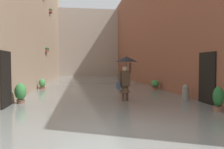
# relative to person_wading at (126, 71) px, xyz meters

# --- Properties ---
(ground_plane) EXTENTS (60.00, 60.00, 0.00)m
(ground_plane) POSITION_rel_person_wading_xyz_m (0.74, -7.53, -1.43)
(ground_plane) COLOR slate
(flood_water) EXTENTS (8.28, 29.98, 0.22)m
(flood_water) POSITION_rel_person_wading_xyz_m (0.74, -7.53, -1.32)
(flood_water) COLOR slate
(flood_water) RESTS_ON ground_plane
(building_facade_left) EXTENTS (2.04, 27.98, 9.19)m
(building_facade_left) POSITION_rel_person_wading_xyz_m (-3.89, -7.52, 3.16)
(building_facade_left) COLOR brown
(building_facade_left) RESTS_ON ground_plane
(building_facade_right) EXTENTS (2.04, 27.98, 10.67)m
(building_facade_right) POSITION_rel_person_wading_xyz_m (5.38, -7.53, 3.90)
(building_facade_right) COLOR gray
(building_facade_right) RESTS_ON ground_plane
(building_facade_far) EXTENTS (11.08, 1.80, 8.68)m
(building_facade_far) POSITION_rel_person_wading_xyz_m (0.74, -20.42, 2.90)
(building_facade_far) COLOR #A89989
(building_facade_far) RESTS_ON ground_plane
(person_wading) EXTENTS (0.92, 0.92, 2.13)m
(person_wading) POSITION_rel_person_wading_xyz_m (0.00, 0.00, 0.00)
(person_wading) COLOR black
(person_wading) RESTS_ON ground_plane
(potted_plant_far_right) EXTENTS (0.44, 0.44, 1.01)m
(potted_plant_far_right) POSITION_rel_person_wading_xyz_m (4.15, 0.04, -0.86)
(potted_plant_far_right) COLOR brown
(potted_plant_far_right) RESTS_ON ground_plane
(potted_plant_mid_right) EXTENTS (0.40, 0.40, 0.84)m
(potted_plant_mid_right) POSITION_rel_person_wading_xyz_m (4.18, -5.20, -1.00)
(potted_plant_mid_right) COLOR brown
(potted_plant_mid_right) RESTS_ON ground_plane
(potted_plant_far_left) EXTENTS (0.34, 0.34, 1.02)m
(potted_plant_far_left) POSITION_rel_person_wading_xyz_m (-2.52, 2.50, -0.90)
(potted_plant_far_left) COLOR brown
(potted_plant_far_left) RESTS_ON ground_plane
(potted_plant_near_left) EXTENTS (0.55, 0.55, 0.73)m
(potted_plant_near_left) POSITION_rel_person_wading_xyz_m (-2.44, -13.08, -1.03)
(potted_plant_near_left) COLOR #9E563D
(potted_plant_near_left) RESTS_ON ground_plane
(potted_plant_mid_left) EXTENTS (0.47, 0.47, 0.77)m
(potted_plant_mid_left) POSITION_rel_person_wading_xyz_m (-2.62, -3.94, -1.00)
(potted_plant_mid_left) COLOR brown
(potted_plant_mid_left) RESTS_ON ground_plane
(mooring_bollard) EXTENTS (0.29, 0.29, 0.87)m
(mooring_bollard) POSITION_rel_person_wading_xyz_m (-2.59, 0.09, -1.00)
(mooring_bollard) COLOR gray
(mooring_bollard) RESTS_ON ground_plane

